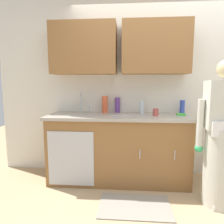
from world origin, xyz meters
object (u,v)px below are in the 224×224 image
Objects in this scene: sink at (82,115)px; bottle_dish_liquid at (117,105)px; person_at_sink at (221,146)px; cup_by_sink at (156,112)px; bottle_water_short at (182,107)px; bottle_cleaner_spray at (105,104)px; bottle_soap at (142,107)px; sponge at (181,114)px; knife_on_counter at (121,115)px.

bottle_dish_liquid is (0.49, 0.23, 0.13)m from sink.
cup_by_sink is (-0.66, 0.47, 0.30)m from person_at_sink.
person_at_sink is at bearing -35.81° from cup_by_sink.
bottle_cleaner_spray reaches higher than bottle_water_short.
bottle_soap is (0.84, 0.14, 0.11)m from sink.
sponge is at bearing -15.91° from bottle_soap.
bottle_cleaner_spray is at bearing 169.39° from sponge.
bottle_water_short is at bearing 108.41° from person_at_sink.
bottle_cleaner_spray reaches higher than sponge.
person_at_sink is (1.67, -0.53, -0.23)m from sink.
sink is 2.08× the size of knife_on_counter.
bottle_water_short is 0.94m from bottle_dish_liquid.
bottle_water_short is 0.78× the size of bottle_cleaner_spray.
cup_by_sink is (1.02, -0.06, 0.06)m from sink.
cup_by_sink is (0.71, -0.25, -0.07)m from bottle_cleaner_spray.
sink is 1.02m from cup_by_sink.
bottle_cleaner_spray is 1.02× the size of knife_on_counter.
sink is at bearing 176.63° from cup_by_sink.
bottle_water_short is 0.23m from sponge.
bottle_soap is 0.76× the size of knife_on_counter.
bottle_cleaner_spray is at bearing -179.69° from bottle_water_short.
bottle_dish_liquid is at bearing 11.48° from bottle_cleaner_spray.
bottle_cleaner_spray is (-1.12, -0.01, 0.03)m from bottle_water_short.
person_at_sink is at bearing -28.04° from bottle_cleaner_spray.
bottle_water_short is at bearing 72.20° from sponge.
sponge is at bearing 120.31° from person_at_sink.
cup_by_sink is (0.17, -0.20, -0.04)m from bottle_soap.
bottle_cleaner_spray reaches higher than bottle_soap.
bottle_cleaner_spray is 2.49× the size of cup_by_sink.
sponge is at bearing -0.15° from sink.
bottle_water_short is 1.12m from bottle_cleaner_spray.
bottle_soap is at bearing -137.73° from knife_on_counter.
sponge is (-0.31, 0.53, 0.26)m from person_at_sink.
person_at_sink is at bearing -17.70° from sink.
bottle_dish_liquid reaches higher than knife_on_counter.
sink is at bearing 1.03° from knife_on_counter.
bottle_dish_liquid is 2.03× the size of sponge.
sink is 2.04× the size of bottle_cleaner_spray.
sink is at bearing 179.85° from sponge.
bottle_cleaner_spray is at bearing 32.59° from sink.
sponge is (0.35, 0.06, -0.03)m from cup_by_sink.
bottle_cleaner_spray is 0.76m from cup_by_sink.
person_at_sink is 14.73× the size of sponge.
cup_by_sink is 0.41× the size of knife_on_counter.
cup_by_sink is 0.35m from sponge.
person_at_sink reaches higher than bottle_cleaner_spray.
sponge is at bearing -107.80° from bottle_water_short.
bottle_water_short is 0.86× the size of bottle_dish_liquid.
bottle_cleaner_spray is (-1.37, 0.73, 0.37)m from person_at_sink.
bottle_soap reaches higher than knife_on_counter.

